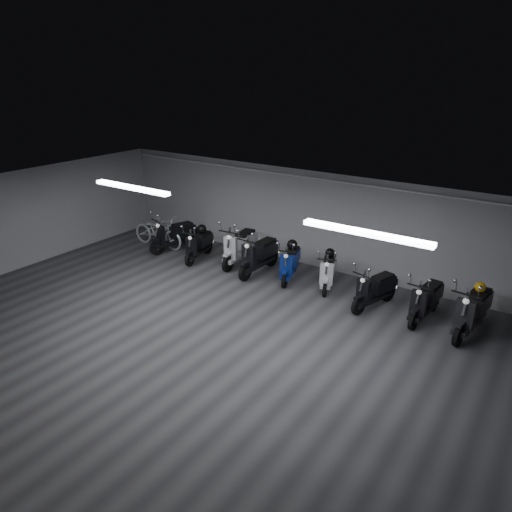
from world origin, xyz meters
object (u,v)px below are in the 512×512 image
Objects in this scene: scooter_0 at (174,230)px; scooter_8 at (427,294)px; scooter_9 at (473,304)px; bicycle at (158,228)px; scooter_4 at (290,258)px; helmet_2 at (292,245)px; scooter_3 at (259,249)px; helmet_1 at (480,287)px; scooter_7 at (375,284)px; scooter_6 at (328,266)px; helmet_3 at (202,229)px; helmet_0 at (330,253)px; scooter_1 at (198,240)px; scooter_2 at (240,240)px.

scooter_0 is 1.06× the size of scooter_8.
bicycle is at bearing -172.87° from scooter_9.
scooter_9 reaches higher than bicycle.
scooter_4 is 0.38m from helmet_2.
scooter_3 is 5.71m from helmet_1.
scooter_3 is 8.19× the size of helmet_1.
scooter_0 is 1.09× the size of scooter_7.
scooter_0 is at bearing 163.42° from scooter_6.
scooter_6 is at bearing -88.48° from bicycle.
helmet_3 is at bearing -165.27° from scooter_7.
scooter_9 reaches higher than scooter_3.
scooter_6 is 6.58× the size of helmet_0.
scooter_1 reaches higher than helmet_3.
scooter_9 is 7.78m from helmet_3.
helmet_3 is (-5.59, 0.21, 0.28)m from scooter_7.
helmet_1 reaches higher than helmet_0.
scooter_1 is 1.29m from scooter_2.
scooter_7 is at bearing -169.86° from scooter_8.
helmet_3 is (-1.26, -0.20, 0.17)m from scooter_2.
scooter_4 is 4.74m from scooter_9.
scooter_7 is at bearing -10.92° from scooter_2.
scooter_7 is 0.86× the size of scooter_9.
helmet_3 is (1.09, 0.09, 0.22)m from scooter_0.
scooter_6 is (2.03, 0.25, -0.10)m from scooter_3.
scooter_0 is 1.11× the size of scooter_6.
scooter_2 is (1.21, 0.43, 0.12)m from scooter_1.
scooter_3 is at bearing -165.88° from scooter_7.
scooter_4 is 2.56m from scooter_7.
scooter_2 is at bearing 160.23° from scooter_6.
helmet_3 is (-6.77, 0.12, 0.26)m from scooter_8.
scooter_7 is at bearing -11.42° from helmet_2.
scooter_7 is at bearing -11.02° from scooter_1.
scooter_0 is 6.68m from scooter_7.
scooter_9 is 0.40m from helmet_1.
scooter_9 is 3.76m from helmet_0.
helmet_0 is at bearing 0.82° from scooter_4.
scooter_4 is 6.73× the size of helmet_0.
scooter_7 is (4.33, -0.42, -0.10)m from scooter_2.
scooter_4 is at bearing 1.69° from helmet_3.
scooter_0 is 6.53× the size of helmet_3.
scooter_2 is at bearing 9.20° from helmet_3.
scooter_4 is (1.78, -0.11, -0.10)m from scooter_2.
scooter_8 reaches higher than bicycle.
scooter_4 is at bearing -9.08° from scooter_2.
helmet_0 is at bearing -86.32° from bicycle.
helmet_3 is (-2.11, 0.04, 0.19)m from scooter_3.
scooter_3 reaches higher than bicycle.
scooter_1 is at bearing -173.28° from scooter_8.
scooter_2 is 5.52m from scooter_8.
scooter_3 is 2.05m from scooter_6.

